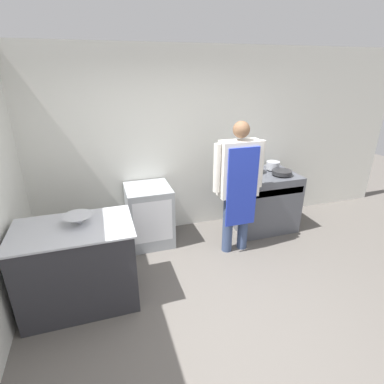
{
  "coord_description": "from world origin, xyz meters",
  "views": [
    {
      "loc": [
        -0.95,
        -2.01,
        2.38
      ],
      "look_at": [
        0.07,
        1.19,
        0.99
      ],
      "focal_mm": 28.0,
      "sensor_mm": 36.0,
      "label": 1
    }
  ],
  "objects": [
    {
      "name": "stove",
      "position": [
        1.44,
        1.76,
        0.45
      ],
      "size": [
        0.92,
        0.73,
        0.92
      ],
      "color": "#4C4F56",
      "rests_on": "ground_plane"
    },
    {
      "name": "wall_back",
      "position": [
        0.0,
        2.2,
        1.35
      ],
      "size": [
        8.0,
        0.05,
        2.7
      ],
      "color": "silver",
      "rests_on": "ground_plane"
    },
    {
      "name": "saute_pan",
      "position": [
        1.62,
        1.63,
        0.95
      ],
      "size": [
        0.29,
        0.29,
        0.06
      ],
      "color": "#262628",
      "rests_on": "stove"
    },
    {
      "name": "ground_plane",
      "position": [
        0.0,
        0.0,
        0.0
      ],
      "size": [
        14.0,
        14.0,
        0.0
      ],
      "primitive_type": "plane",
      "color": "#5B5651"
    },
    {
      "name": "prep_counter",
      "position": [
        -1.3,
        0.84,
        0.46
      ],
      "size": [
        1.19,
        0.75,
        0.92
      ],
      "color": "#2D2D33",
      "rests_on": "ground_plane"
    },
    {
      "name": "sauce_pot",
      "position": [
        1.62,
        1.88,
        0.98
      ],
      "size": [
        0.2,
        0.2,
        0.12
      ],
      "color": "#B2B5BC",
      "rests_on": "stove"
    },
    {
      "name": "fridge_unit",
      "position": [
        -0.37,
        1.84,
        0.43
      ],
      "size": [
        0.62,
        0.62,
        0.86
      ],
      "color": "#93999E",
      "rests_on": "ground_plane"
    },
    {
      "name": "person_cook",
      "position": [
        0.73,
        1.27,
        1.04
      ],
      "size": [
        0.7,
        0.24,
        1.8
      ],
      "color": "#38476B",
      "rests_on": "ground_plane"
    },
    {
      "name": "mixing_bowl",
      "position": [
        -1.23,
        0.89,
        0.97
      ],
      "size": [
        0.3,
        0.3,
        0.1
      ],
      "color": "#B2B5BC",
      "rests_on": "prep_counter"
    },
    {
      "name": "stock_pot",
      "position": [
        1.23,
        1.88,
        1.04
      ],
      "size": [
        0.31,
        0.31,
        0.25
      ],
      "color": "#B2B5BC",
      "rests_on": "stove"
    }
  ]
}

